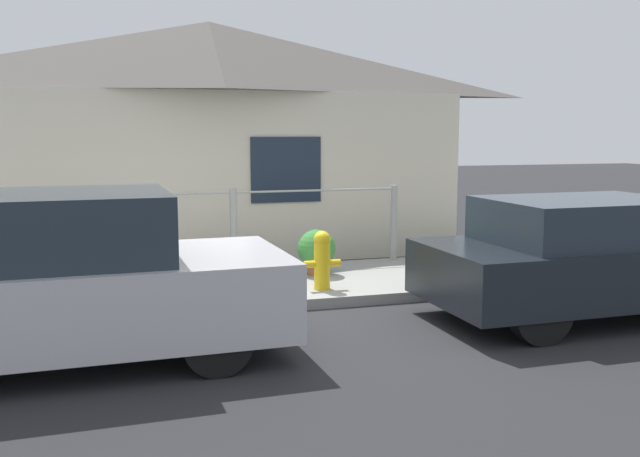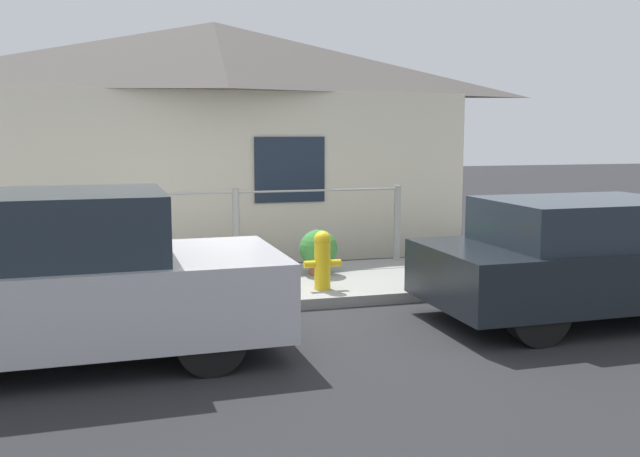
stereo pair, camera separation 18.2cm
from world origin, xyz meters
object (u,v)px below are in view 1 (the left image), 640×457
(fire_hydrant, at_px, (322,259))
(potted_plant_near_hydrant, at_px, (317,250))
(car_left, at_px, (56,281))
(car_right, at_px, (590,257))

(fire_hydrant, bearing_deg, potted_plant_near_hydrant, 77.67)
(car_left, distance_m, fire_hydrant, 3.36)
(car_right, height_order, potted_plant_near_hydrant, car_right)
(car_left, xyz_separation_m, car_right, (5.51, 0.00, -0.08))
(car_left, relative_size, potted_plant_near_hydrant, 6.59)
(car_left, bearing_deg, car_right, -1.60)
(fire_hydrant, relative_size, potted_plant_near_hydrant, 1.18)
(car_right, xyz_separation_m, potted_plant_near_hydrant, (-2.39, 2.50, -0.21))
(car_right, height_order, fire_hydrant, car_right)
(car_right, distance_m, potted_plant_near_hydrant, 3.46)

